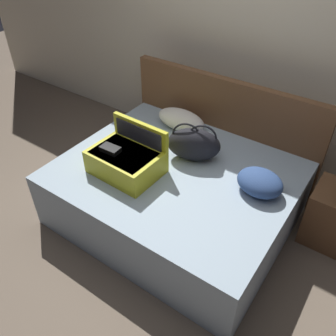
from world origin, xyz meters
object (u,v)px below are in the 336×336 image
object	(u,v)px
bed	(176,194)
nightstand	(336,217)
hard_case_large	(126,159)
pillow_center_head	(260,182)
duffel_bag	(194,144)
pillow_near_headboard	(181,120)

from	to	relation	value
bed	nightstand	size ratio (longest dim) A/B	3.75
hard_case_large	pillow_center_head	size ratio (longest dim) A/B	1.55
nightstand	hard_case_large	bearing A→B (deg)	-153.77
bed	pillow_center_head	bearing A→B (deg)	13.12
hard_case_large	duffel_bag	world-z (taller)	hard_case_large
bed	nightstand	world-z (taller)	bed
pillow_near_headboard	pillow_center_head	size ratio (longest dim) A/B	1.38
bed	duffel_bag	bearing A→B (deg)	83.16
bed	pillow_center_head	world-z (taller)	pillow_center_head
duffel_bag	pillow_near_headboard	bearing A→B (deg)	135.53
duffel_bag	nightstand	world-z (taller)	duffel_bag
bed	hard_case_large	xyz separation A→B (m)	(-0.32, -0.24, 0.39)
bed	pillow_near_headboard	bearing A→B (deg)	119.88
nightstand	pillow_near_headboard	bearing A→B (deg)	178.28
pillow_near_headboard	pillow_center_head	xyz separation A→B (m)	(0.99, -0.42, -0.01)
hard_case_large	duffel_bag	xyz separation A→B (m)	(0.35, 0.46, 0.02)
duffel_bag	pillow_center_head	xyz separation A→B (m)	(0.64, -0.07, -0.06)
nightstand	duffel_bag	bearing A→B (deg)	-165.85
bed	duffel_bag	distance (m)	0.47
duffel_bag	pillow_near_headboard	xyz separation A→B (m)	(-0.36, 0.35, -0.05)
bed	hard_case_large	distance (m)	0.56
pillow_center_head	nightstand	bearing A→B (deg)	33.28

